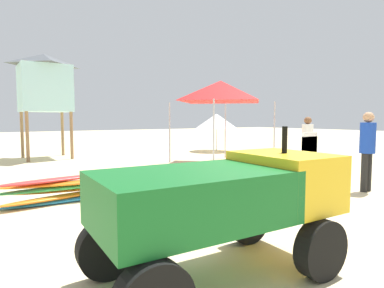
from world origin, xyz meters
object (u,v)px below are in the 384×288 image
object	(u,v)px
lifeguard_near_center	(307,141)
lifeguard_near_right	(367,146)
utility_cart	(226,199)
surfboard_pile	(65,189)
beach_umbrella_far	(216,121)
lifeguard_tower	(45,83)
popup_canopy	(221,91)
stacked_plastic_chairs	(304,157)

from	to	relation	value
lifeguard_near_center	lifeguard_near_right	xyz separation A→B (m)	(-1.05, -2.31, 0.06)
utility_cart	lifeguard_near_right	xyz separation A→B (m)	(5.00, 1.24, 0.21)
surfboard_pile	beach_umbrella_far	size ratio (longest dim) A/B	1.28
surfboard_pile	lifeguard_tower	world-z (taller)	lifeguard_tower
lifeguard_tower	lifeguard_near_center	bearing A→B (deg)	-54.27
utility_cart	lifeguard_tower	size ratio (longest dim) A/B	0.63
surfboard_pile	lifeguard_tower	bearing A→B (deg)	82.51
surfboard_pile	lifeguard_tower	distance (m)	8.11
popup_canopy	lifeguard_near_right	bearing A→B (deg)	-91.05
lifeguard_near_right	lifeguard_tower	world-z (taller)	lifeguard_tower
lifeguard_near_center	beach_umbrella_far	xyz separation A→B (m)	(1.72, 6.51, 0.53)
stacked_plastic_chairs	lifeguard_near_center	size ratio (longest dim) A/B	0.79
surfboard_pile	lifeguard_near_right	xyz separation A→B (m)	(5.67, -2.71, 0.75)
utility_cart	popup_canopy	size ratio (longest dim) A/B	0.90
utility_cart	lifeguard_near_right	distance (m)	5.15
lifeguard_near_right	beach_umbrella_far	world-z (taller)	beach_umbrella_far
stacked_plastic_chairs	lifeguard_tower	distance (m)	10.37
lifeguard_tower	lifeguard_near_right	bearing A→B (deg)	-65.54
utility_cart	surfboard_pile	distance (m)	4.04
stacked_plastic_chairs	lifeguard_near_center	bearing A→B (deg)	35.43
lifeguard_tower	utility_cart	bearing A→B (deg)	-91.62
surfboard_pile	beach_umbrella_far	xyz separation A→B (m)	(8.44, 6.11, 1.22)
lifeguard_near_right	utility_cart	bearing A→B (deg)	-166.05
utility_cart	lifeguard_tower	bearing A→B (deg)	88.38
surfboard_pile	lifeguard_near_right	distance (m)	6.33
stacked_plastic_chairs	popup_canopy	world-z (taller)	popup_canopy
lifeguard_near_right	beach_umbrella_far	xyz separation A→B (m)	(2.78, 8.82, 0.47)
utility_cart	popup_canopy	distance (m)	8.38
utility_cart	beach_umbrella_far	distance (m)	12.73
surfboard_pile	lifeguard_near_right	bearing A→B (deg)	-25.56
utility_cart	beach_umbrella_far	xyz separation A→B (m)	(7.78, 10.06, 0.68)
surfboard_pile	beach_umbrella_far	bearing A→B (deg)	35.88
lifeguard_near_center	beach_umbrella_far	size ratio (longest dim) A/B	0.80
surfboard_pile	popup_canopy	size ratio (longest dim) A/B	0.91
lifeguard_near_center	beach_umbrella_far	world-z (taller)	beach_umbrella_far
lifeguard_near_center	lifeguard_near_right	distance (m)	2.54
utility_cart	beach_umbrella_far	world-z (taller)	beach_umbrella_far
stacked_plastic_chairs	lifeguard_tower	world-z (taller)	lifeguard_tower
stacked_plastic_chairs	popup_canopy	size ratio (longest dim) A/B	0.45
popup_canopy	surfboard_pile	bearing A→B (deg)	-156.80
stacked_plastic_chairs	lifeguard_near_right	size ratio (longest dim) A/B	0.75
lifeguard_near_right	popup_canopy	world-z (taller)	popup_canopy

